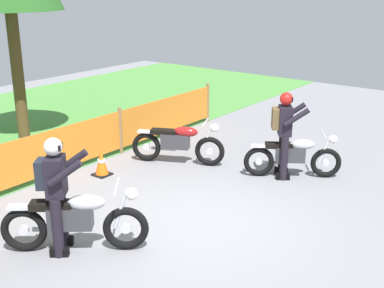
# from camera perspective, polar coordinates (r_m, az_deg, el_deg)

# --- Properties ---
(ground) EXTENTS (24.00, 24.00, 0.02)m
(ground) POSITION_cam_1_polar(r_m,az_deg,el_deg) (8.20, 0.14, -8.71)
(ground) COLOR gray
(barrier_fence) EXTENTS (10.07, 0.08, 1.05)m
(barrier_fence) POSITION_cam_1_polar(r_m,az_deg,el_deg) (10.15, -14.78, -0.56)
(barrier_fence) COLOR olive
(barrier_fence) RESTS_ON ground
(motorcycle_lead) EXTENTS (1.15, 1.63, 0.90)m
(motorcycle_lead) POSITION_cam_1_polar(r_m,az_deg,el_deg) (9.97, 11.43, -1.30)
(motorcycle_lead) COLOR black
(motorcycle_lead) RESTS_ON ground
(motorcycle_trailing) EXTENTS (1.41, 1.70, 0.99)m
(motorcycle_trailing) POSITION_cam_1_polar(r_m,az_deg,el_deg) (7.33, -13.12, -8.34)
(motorcycle_trailing) COLOR black
(motorcycle_trailing) RESTS_ON ground
(motorcycle_third) EXTENTS (0.99, 1.85, 0.94)m
(motorcycle_third) POSITION_cam_1_polar(r_m,az_deg,el_deg) (10.49, -1.58, 0.17)
(motorcycle_third) COLOR black
(motorcycle_third) RESTS_ON ground
(rider_lead) EXTENTS (0.72, 0.79, 1.69)m
(rider_lead) POSITION_cam_1_polar(r_m,az_deg,el_deg) (9.78, 10.42, 1.57)
(rider_lead) COLOR black
(rider_lead) RESTS_ON ground
(rider_trailing) EXTENTS (0.74, 0.78, 1.69)m
(rider_trailing) POSITION_cam_1_polar(r_m,az_deg,el_deg) (7.19, -15.17, -4.95)
(rider_trailing) COLOR black
(rider_trailing) RESTS_ON ground
(traffic_cone) EXTENTS (0.32, 0.32, 0.53)m
(traffic_cone) POSITION_cam_1_polar(r_m,az_deg,el_deg) (10.06, -10.25, -2.11)
(traffic_cone) COLOR black
(traffic_cone) RESTS_ON ground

